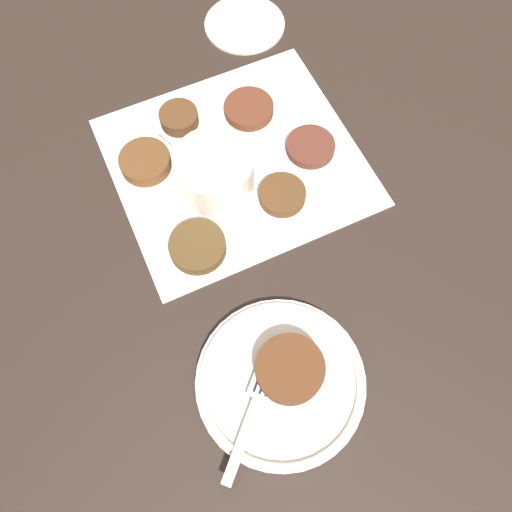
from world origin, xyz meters
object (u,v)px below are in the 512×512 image
at_px(fork, 257,400).
at_px(sauce_bowl, 214,174).
at_px(extra_saucer, 245,23).
at_px(serving_plate, 281,381).
at_px(fritter_on_plate, 290,369).

bearing_deg(fork, sauce_bowl, -114.18).
bearing_deg(extra_saucer, sauce_bowl, 47.82).
height_order(sauce_bowl, serving_plate, sauce_bowl).
xyz_separation_m(serving_plate, fork, (0.04, 0.00, 0.01)).
xyz_separation_m(serving_plate, extra_saucer, (-0.30, -0.50, -0.01)).
relative_size(sauce_bowl, serving_plate, 0.58).
bearing_deg(fritter_on_plate, sauce_bowl, -105.25).
bearing_deg(fritter_on_plate, serving_plate, 11.77).
distance_m(serving_plate, fork, 0.04).
distance_m(sauce_bowl, extra_saucer, 0.31).
xyz_separation_m(sauce_bowl, extra_saucer, (-0.21, -0.23, -0.03)).
bearing_deg(serving_plate, fritter_on_plate, -168.23).
xyz_separation_m(serving_plate, fritter_on_plate, (-0.01, -0.00, 0.02)).
relative_size(fritter_on_plate, extra_saucer, 0.61).
xyz_separation_m(fork, extra_saucer, (-0.33, -0.51, -0.02)).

